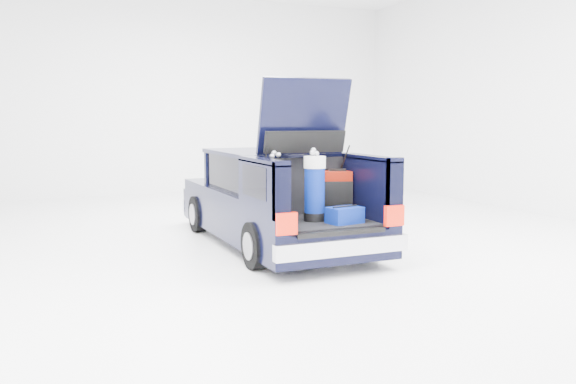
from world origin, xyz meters
name	(u,v)px	position (x,y,z in m)	size (l,w,h in m)	color
ground	(275,244)	(0.00, 0.00, 0.00)	(14.00, 14.00, 0.00)	white
car	(272,200)	(0.00, 0.11, 0.67)	(1.87, 4.65, 2.47)	black
red_suitcase	(337,193)	(0.50, -1.09, 0.90)	(0.44, 0.36, 0.64)	#6D0F03
black_golf_bag	(276,190)	(-0.50, -1.24, 1.01)	(0.31, 0.37, 0.91)	black
blue_golf_bag	(315,188)	(-0.04, -1.46, 1.03)	(0.33, 0.33, 0.96)	black
blue_duffel	(345,215)	(0.24, -1.79, 0.70)	(0.48, 0.35, 0.23)	navy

